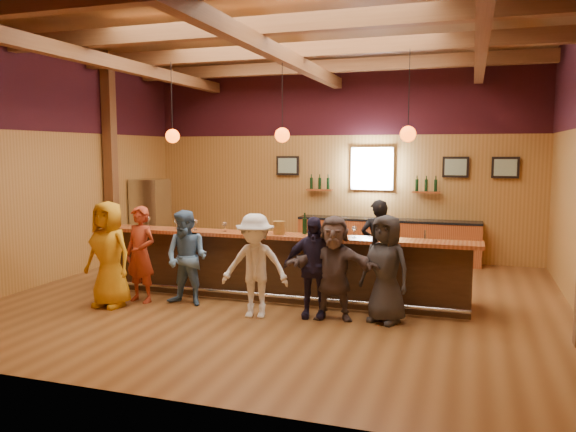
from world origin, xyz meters
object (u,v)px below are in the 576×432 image
Objects in this scene: customer_orange at (109,254)px; customer_navy at (313,267)px; customer_redvest at (141,254)px; customer_dark at (386,269)px; customer_white at (255,266)px; back_bar_cabinet at (387,240)px; customer_brown at (334,268)px; ice_bucket at (279,228)px; stainless_fridge at (151,218)px; customer_denim at (187,258)px; bar_counter at (286,266)px; bottle_a at (305,226)px; bartender at (378,246)px.

customer_navy is (3.20, 0.43, -0.08)m from customer_orange.
customer_redvest is 3.94m from customer_dark.
customer_white is at bearing 3.59° from customer_redvest.
customer_navy is at bearing -95.38° from back_bar_cabinet.
customer_orange is 3.54m from customer_brown.
ice_bucket is (2.13, 0.71, 0.43)m from customer_redvest.
stainless_fridge reaches higher than back_bar_cabinet.
bar_counter is at bearing 40.89° from customer_denim.
back_bar_cabinet is 5.22m from customer_denim.
customer_orange is (-3.64, -5.02, 0.36)m from back_bar_cabinet.
customer_dark is 7.35× the size of ice_bucket.
bottle_a is (4.49, -2.64, 0.34)m from stainless_fridge.
bartender is (0.66, 1.82, 0.06)m from customer_navy.
customer_white is at bearing -93.15° from ice_bucket.
bar_counter is 2.40m from customer_redvest.
customer_navy is at bearing -53.57° from bar_counter.
customer_redvest reaches higher than bottle_a.
customer_redvest is 2.70m from bottle_a.
customer_denim is at bearing -153.66° from ice_bucket.
stainless_fridge is at bearing 129.17° from customer_redvest.
bottle_a is (0.44, 1.09, 0.47)m from customer_white.
bartender is (-0.39, 1.73, 0.03)m from customer_dark.
customer_redvest is (0.32, 0.40, -0.05)m from customer_orange.
customer_brown is 4.43× the size of bottle_a.
ice_bucket is at bearing 30.45° from customer_orange.
customer_redvest is 0.97× the size of bartender.
customer_denim is 1.55m from ice_bucket.
customer_navy is (0.75, -1.02, 0.23)m from bar_counter.
customer_brown is (3.52, 0.44, -0.07)m from customer_orange.
customer_navy is at bearing 57.98° from bartender.
back_bar_cabinet is 2.79m from bartender.
customer_white is 2.55m from bartender.
customer_denim is at bearing 172.81° from customer_brown.
back_bar_cabinet is 11.62× the size of bottle_a.
customer_denim is 0.94× the size of bartender.
customer_dark reaches higher than customer_navy.
bar_counter is 0.84m from bottle_a.
customer_denim is 0.98× the size of customer_dark.
customer_denim is 0.99× the size of customer_white.
bar_counter reaches higher than back_bar_cabinet.
bar_counter is 4.14× the size of customer_brown.
customer_brown is at bearing -43.63° from bar_counter.
customer_dark is at bearing 11.52° from customer_redvest.
bartender is (2.74, 1.80, 0.05)m from customer_denim.
customer_brown reaches higher than ice_bucket.
customer_redvest is at bearing 173.53° from customer_navy.
customer_brown is (3.20, 0.04, -0.02)m from customer_redvest.
customer_white is 1.04m from ice_bucket.
customer_white is 0.99× the size of customer_dark.
stainless_fridge is 8.52× the size of ice_bucket.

